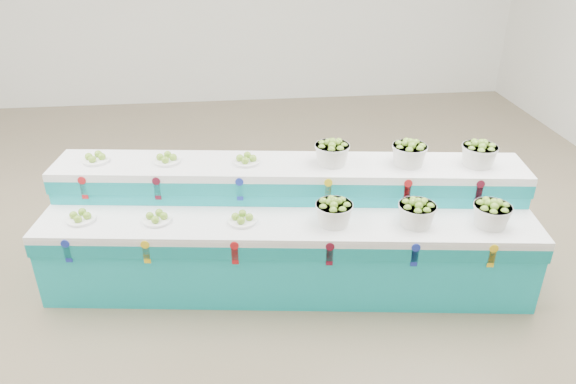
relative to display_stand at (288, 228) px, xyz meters
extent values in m
plane|color=#71624A|center=(-0.56, 0.15, -0.51)|extent=(10.00, 10.00, 0.00)
cylinder|color=white|center=(-1.74, -0.03, 0.26)|extent=(0.27, 0.27, 0.09)
cylinder|color=white|center=(-1.11, -0.12, 0.26)|extent=(0.27, 0.27, 0.09)
cylinder|color=white|center=(-0.40, -0.21, 0.26)|extent=(0.27, 0.27, 0.09)
cylinder|color=white|center=(-1.68, 0.48, 0.56)|extent=(0.27, 0.27, 0.09)
cylinder|color=white|center=(-1.04, 0.40, 0.56)|extent=(0.27, 0.27, 0.09)
cylinder|color=white|center=(-0.34, 0.31, 0.56)|extent=(0.27, 0.27, 0.09)
camera|label=1|loc=(-0.45, -4.05, 2.54)|focal=33.56mm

